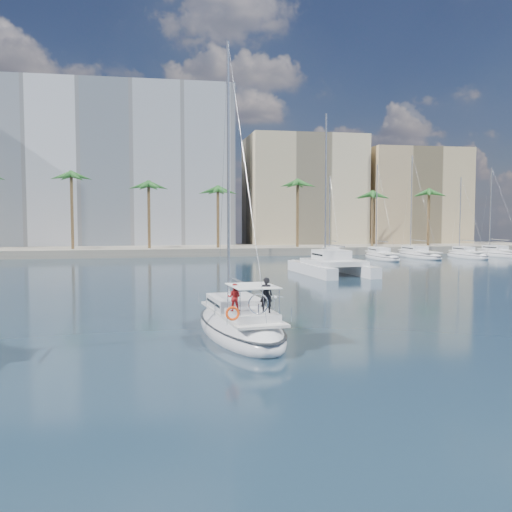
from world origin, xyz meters
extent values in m
plane|color=black|center=(0.00, 0.00, 0.00)|extent=(160.00, 160.00, 0.00)
cube|color=gray|center=(0.00, 61.00, 0.60)|extent=(120.00, 14.00, 1.20)
cube|color=silver|center=(-12.00, 73.00, 14.00)|extent=(42.00, 16.00, 28.00)
cube|color=beige|center=(22.00, 70.00, 10.00)|extent=(20.00, 14.00, 20.00)
cube|color=tan|center=(42.00, 68.00, 9.00)|extent=(18.00, 12.00, 18.00)
cylinder|color=brown|center=(0.00, 57.00, 5.25)|extent=(0.44, 0.44, 10.50)
sphere|color=#235D22|center=(0.00, 57.00, 10.50)|extent=(3.60, 3.60, 3.60)
cylinder|color=brown|center=(34.00, 57.00, 5.25)|extent=(0.44, 0.44, 10.50)
sphere|color=#235D22|center=(34.00, 57.00, 10.50)|extent=(3.60, 3.60, 3.60)
ellipsoid|color=silver|center=(-0.93, -1.34, 0.32)|extent=(4.45, 10.89, 2.20)
ellipsoid|color=black|center=(-0.93, -1.34, 0.64)|extent=(4.49, 10.99, 0.18)
cube|color=silver|center=(-0.91, -1.54, 1.16)|extent=(3.21, 8.15, 0.12)
cube|color=silver|center=(-1.04, -0.33, 1.52)|extent=(2.62, 3.68, 0.60)
cube|color=black|center=(-1.04, -0.33, 1.54)|extent=(2.59, 3.28, 0.14)
cylinder|color=#B7BABF|center=(-1.16, 0.89, 8.16)|extent=(0.15, 0.15, 13.89)
cylinder|color=#B7BABF|center=(-0.94, -1.24, 2.72)|extent=(0.55, 4.27, 0.11)
cube|color=silver|center=(-0.70, -3.57, 1.40)|extent=(2.27, 2.84, 0.36)
cube|color=silver|center=(-0.69, -3.67, 2.77)|extent=(2.27, 2.84, 0.04)
torus|color=silver|center=(-0.59, -4.58, 2.07)|extent=(0.96, 0.15, 0.96)
torus|color=#FF450D|center=(-1.84, -5.12, 1.77)|extent=(0.65, 0.26, 0.64)
imported|color=black|center=(-0.17, -4.17, 2.39)|extent=(0.61, 0.41, 1.63)
imported|color=#A6191B|center=(-1.51, -3.40, 2.22)|extent=(0.75, 0.66, 1.29)
cube|color=silver|center=(10.91, 26.61, 0.55)|extent=(2.07, 11.42, 1.10)
cube|color=silver|center=(15.38, 26.95, 0.55)|extent=(2.07, 11.42, 1.10)
cube|color=silver|center=(13.19, 26.22, 1.30)|extent=(5.55, 6.62, 0.50)
cube|color=silver|center=(13.15, 26.78, 2.00)|extent=(3.38, 3.64, 1.00)
cube|color=black|center=(13.15, 26.78, 2.05)|extent=(3.36, 3.19, 0.18)
cylinder|color=#B7BABF|center=(13.02, 28.48, 9.07)|extent=(0.18, 0.18, 15.15)
ellipsoid|color=silver|center=(2.17, 4.24, 1.06)|extent=(0.20, 0.39, 0.19)
sphere|color=silver|center=(2.17, 4.43, 1.08)|extent=(0.10, 0.10, 0.10)
cube|color=gray|center=(1.90, 4.24, 1.09)|extent=(0.45, 0.16, 0.11)
cube|color=gray|center=(2.45, 4.24, 1.09)|extent=(0.45, 0.16, 0.11)
camera|label=1|loc=(-5.39, -29.31, 5.97)|focal=40.00mm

